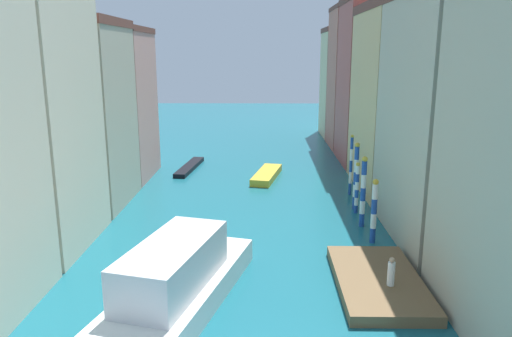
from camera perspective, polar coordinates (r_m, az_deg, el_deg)
name	(u,v)px	position (r m, az deg, el deg)	size (l,w,h in m)	color
ground_plane	(249,199)	(40.22, -0.88, -3.53)	(154.00, 154.00, 0.00)	#196070
building_left_1	(27,92)	(31.74, -25.17, 8.09)	(6.19, 8.46, 18.91)	beige
building_left_2	(84,114)	(39.95, -19.44, 6.04)	(6.19, 8.48, 14.22)	#BCB299
building_left_3	(116,104)	(47.86, -15.99, 7.23)	(6.19, 8.25, 13.97)	tan
building_right_1	(447,116)	(32.57, 21.41, 5.68)	(6.19, 11.98, 15.69)	#BCB299
building_right_2	(397,98)	(43.71, 16.13, 7.87)	(6.19, 11.60, 15.76)	#DBB77A
building_right_3	(371,82)	(53.97, 13.27, 9.82)	(6.19, 9.22, 17.30)	#B25147
building_right_4	(355,78)	(62.86, 11.53, 10.29)	(6.19, 8.31, 17.15)	#C6705B
building_right_5	(344,83)	(71.24, 10.26, 9.83)	(6.19, 8.33, 15.04)	beige
waterfront_dock	(378,281)	(26.47, 14.04, -12.63)	(4.22, 7.95, 0.56)	brown
person_on_dock	(391,272)	(25.29, 15.50, -11.60)	(0.36, 0.36, 1.47)	white
mooring_pole_0	(374,210)	(31.41, 13.60, -4.75)	(0.39, 0.39, 4.15)	#1E479E
mooring_pole_1	(363,191)	(34.01, 12.40, -2.58)	(0.39, 0.39, 4.95)	#1E479E
mooring_pole_2	(357,187)	(36.90, 11.69, -2.16)	(0.31, 0.31, 3.88)	#1E479E
mooring_pole_3	(356,175)	(37.66, 11.58, -0.80)	(0.38, 0.38, 5.18)	#1E479E
mooring_pole_4	(351,164)	(41.50, 11.02, 0.48)	(0.28, 0.28, 5.13)	#1E479E
vaporetto_white	(174,285)	(23.39, -9.57, -13.25)	(6.94, 13.53, 3.35)	white
gondola_black	(190,167)	(50.77, -7.76, 0.18)	(2.03, 8.12, 0.42)	black
motorboat_0	(267,175)	(46.61, 1.26, -0.74)	(3.11, 7.11, 0.65)	gold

